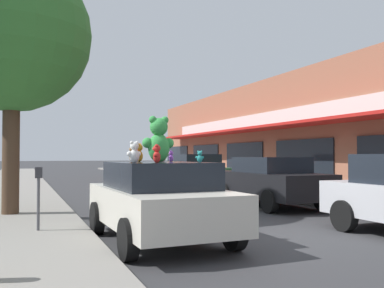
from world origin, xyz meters
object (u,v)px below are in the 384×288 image
object	(u,v)px
teddy_bear_red	(157,154)
teddy_bear_white	(134,152)
parked_car_far_right	(194,172)
street_tree	(12,35)
teddy_bear_brown	(133,154)
teddy_bear_purple	(171,156)
plush_art_car	(159,199)
teddy_bear_teal	(200,157)
parking_meter	(38,190)
teddy_bear_cream	(163,154)
teddy_bear_giant	(159,140)
teddy_bear_orange	(139,153)
teddy_bear_pink	(135,155)
parked_car_far_center	(271,181)

from	to	relation	value
teddy_bear_red	teddy_bear_white	world-z (taller)	teddy_bear_white
parked_car_far_right	street_tree	world-z (taller)	street_tree
teddy_bear_brown	teddy_bear_purple	distance (m)	0.83
plush_art_car	street_tree	bearing A→B (deg)	121.52
teddy_bear_teal	parking_meter	world-z (taller)	teddy_bear_teal
teddy_bear_white	parking_meter	xyz separation A→B (m)	(-1.51, 1.85, -0.75)
teddy_bear_cream	teddy_bear_purple	world-z (taller)	teddy_bear_cream
plush_art_car	teddy_bear_white	bearing A→B (deg)	-139.48
teddy_bear_giant	street_tree	world-z (taller)	street_tree
street_tree	parking_meter	size ratio (longest dim) A/B	5.30
teddy_bear_red	parking_meter	bearing A→B (deg)	-114.17
teddy_bear_cream	teddy_bear_purple	xyz separation A→B (m)	(0.09, -0.30, -0.06)
plush_art_car	teddy_bear_red	xyz separation A→B (m)	(-0.28, -0.73, 0.87)
teddy_bear_brown	street_tree	distance (m)	5.25
teddy_bear_teal	street_tree	distance (m)	6.58
teddy_bear_white	teddy_bear_teal	world-z (taller)	teddy_bear_white
teddy_bear_giant	teddy_bear_white	distance (m)	0.85
teddy_bear_giant	teddy_bear_red	bearing A→B (deg)	65.46
teddy_bear_orange	teddy_bear_pink	bearing A→B (deg)	12.20
teddy_bear_pink	teddy_bear_purple	xyz separation A→B (m)	(1.05, 1.07, -0.02)
teddy_bear_white	teddy_bear_orange	size ratio (longest dim) A/B	1.03
parked_car_far_center	parked_car_far_right	bearing A→B (deg)	90.00
teddy_bear_giant	teddy_bear_teal	size ratio (longest dim) A/B	3.99
plush_art_car	parked_car_far_center	xyz separation A→B (m)	(5.07, 4.08, 0.03)
teddy_bear_red	teddy_bear_pink	bearing A→B (deg)	-114.82
teddy_bear_purple	parking_meter	size ratio (longest dim) A/B	0.18
teddy_bear_teal	parking_meter	bearing A→B (deg)	-14.37
teddy_bear_pink	street_tree	xyz separation A→B (m)	(-2.15, 4.56, 3.16)
teddy_bear_white	teddy_bear_teal	distance (m)	1.28
teddy_bear_purple	parking_meter	xyz separation A→B (m)	(-2.62, 0.60, -0.68)
teddy_bear_giant	teddy_bear_brown	xyz separation A→B (m)	(-0.34, 0.71, -0.26)
teddy_bear_pink	parked_car_far_center	xyz separation A→B (m)	(5.65, 4.48, -0.82)
plush_art_car	parking_meter	world-z (taller)	plush_art_car
teddy_bear_cream	teddy_bear_red	distance (m)	1.83
teddy_bear_red	teddy_bear_purple	world-z (taller)	teddy_bear_red
teddy_bear_cream	teddy_bear_pink	bearing A→B (deg)	41.36
teddy_bear_red	teddy_bear_orange	distance (m)	1.19
teddy_bear_red	teddy_bear_white	xyz separation A→B (m)	(-0.36, 0.15, 0.03)
teddy_bear_teal	parked_car_far_right	size ratio (longest dim) A/B	0.05
teddy_bear_pink	teddy_bear_white	bearing A→B (deg)	24.79
teddy_bear_red	teddy_bear_teal	size ratio (longest dim) A/B	1.48
teddy_bear_teal	parked_car_far_center	bearing A→B (deg)	-115.70
teddy_bear_cream	teddy_bear_teal	distance (m)	1.51
teddy_bear_pink	parking_meter	distance (m)	2.39
teddy_bear_teal	street_tree	bearing A→B (deg)	-35.98
teddy_bear_pink	street_tree	size ratio (longest dim) A/B	0.04
teddy_bear_teal	teddy_bear_red	bearing A→B (deg)	31.79
plush_art_car	street_tree	size ratio (longest dim) A/B	0.61
teddy_bear_purple	teddy_bear_teal	bearing A→B (deg)	41.24
teddy_bear_cream	street_tree	distance (m)	5.44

